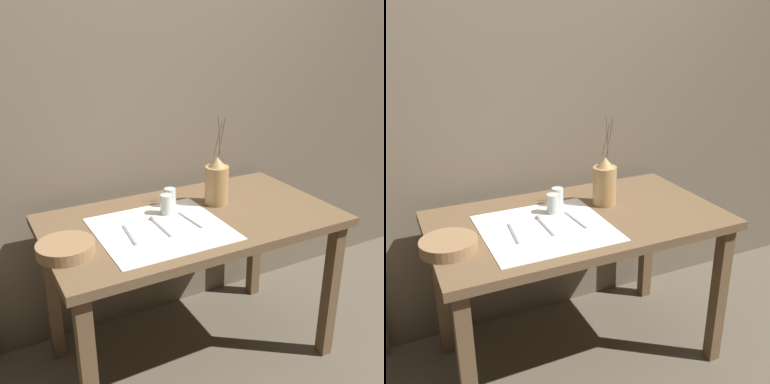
% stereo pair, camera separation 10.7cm
% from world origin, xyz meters
% --- Properties ---
extents(ground_plane, '(12.00, 12.00, 0.00)m').
position_xyz_m(ground_plane, '(0.00, 0.00, 0.00)').
color(ground_plane, brown).
extents(stone_wall_back, '(7.00, 0.06, 2.40)m').
position_xyz_m(stone_wall_back, '(0.00, 0.48, 1.20)').
color(stone_wall_back, '#6B5E4C').
rests_on(stone_wall_back, ground_plane).
extents(wooden_table, '(1.33, 0.75, 0.78)m').
position_xyz_m(wooden_table, '(0.00, 0.00, 0.67)').
color(wooden_table, brown).
rests_on(wooden_table, ground_plane).
extents(linen_cloth, '(0.54, 0.52, 0.00)m').
position_xyz_m(linen_cloth, '(-0.18, -0.05, 0.78)').
color(linen_cloth, white).
rests_on(linen_cloth, wooden_table).
extents(pitcher_with_flowers, '(0.11, 0.11, 0.44)m').
position_xyz_m(pitcher_with_flowers, '(0.18, 0.08, 0.89)').
color(pitcher_with_flowers, '#A87F4C').
rests_on(pitcher_with_flowers, wooden_table).
extents(wooden_bowl, '(0.22, 0.22, 0.05)m').
position_xyz_m(wooden_bowl, '(-0.59, -0.08, 0.80)').
color(wooden_bowl, '#8E6B47').
rests_on(wooden_bowl, wooden_table).
extents(glass_tumbler_near, '(0.06, 0.06, 0.09)m').
position_xyz_m(glass_tumbler_near, '(-0.09, 0.08, 0.83)').
color(glass_tumbler_near, '#B7C1BC').
rests_on(glass_tumbler_near, wooden_table).
extents(glass_tumbler_far, '(0.06, 0.06, 0.09)m').
position_xyz_m(glass_tumbler_far, '(-0.03, 0.16, 0.82)').
color(glass_tumbler_far, '#B7C1BC').
rests_on(glass_tumbler_far, wooden_table).
extents(fork_inner, '(0.03, 0.20, 0.00)m').
position_xyz_m(fork_inner, '(-0.32, -0.05, 0.78)').
color(fork_inner, gray).
rests_on(fork_inner, wooden_table).
extents(spoon_inner, '(0.02, 0.21, 0.02)m').
position_xyz_m(spoon_inner, '(-0.18, 0.01, 0.78)').
color(spoon_inner, gray).
rests_on(spoon_inner, wooden_table).
extents(fork_outer, '(0.03, 0.20, 0.00)m').
position_xyz_m(fork_outer, '(-0.03, -0.04, 0.78)').
color(fork_outer, gray).
rests_on(fork_outer, wooden_table).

